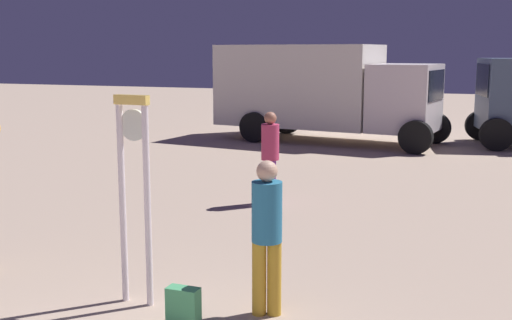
# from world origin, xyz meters

# --- Properties ---
(standing_clock) EXTENTS (0.40, 0.12, 2.25)m
(standing_clock) POSITION_xyz_m (-0.70, 2.65, 1.33)
(standing_clock) COLOR white
(standing_clock) RESTS_ON ground_plane
(person_near_clock) EXTENTS (0.31, 0.31, 1.62)m
(person_near_clock) POSITION_xyz_m (0.72, 2.85, 0.91)
(person_near_clock) COLOR gold
(person_near_clock) RESTS_ON ground_plane
(backpack) EXTENTS (0.33, 0.20, 0.40)m
(backpack) POSITION_xyz_m (0.05, 2.29, 0.20)
(backpack) COLOR #459B62
(backpack) RESTS_ON ground_plane
(person_distant) EXTENTS (0.32, 0.32, 1.65)m
(person_distant) POSITION_xyz_m (-0.89, 7.47, 0.92)
(person_distant) COLOR #7A3190
(person_distant) RESTS_ON ground_plane
(box_truck_near) EXTENTS (7.00, 3.24, 2.89)m
(box_truck_near) POSITION_xyz_m (-2.22, 15.65, 1.58)
(box_truck_near) COLOR silver
(box_truck_near) RESTS_ON ground_plane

